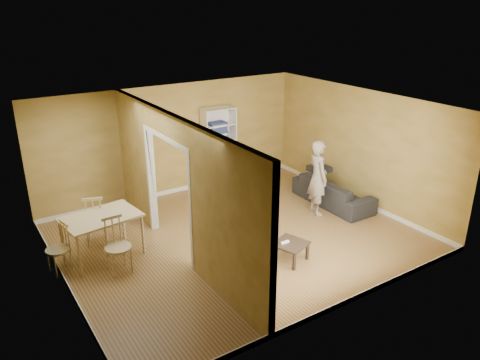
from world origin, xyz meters
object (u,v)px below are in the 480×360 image
bookshelf (218,147)px  chair_far (95,219)px  chair_near (118,246)px  dining_table (101,220)px  person (318,171)px  chair_left (58,248)px  coffee_table (290,245)px  sofa (333,188)px

bookshelf → chair_far: (-3.48, -1.35, -0.47)m
bookshelf → chair_near: (-3.46, -2.55, -0.49)m
chair_near → chair_far: (-0.01, 1.20, 0.02)m
dining_table → chair_far: size_ratio=1.26×
person → chair_left: size_ratio=2.14×
coffee_table → dining_table: 3.38m
dining_table → chair_near: (0.07, -0.64, -0.24)m
person → dining_table: bearing=96.4°
chair_left → sofa: bearing=74.2°
sofa → chair_far: (-5.06, 1.08, 0.13)m
bookshelf → chair_left: size_ratio=2.18×
chair_near → chair_far: 1.20m
chair_far → sofa: bearing=-172.8°
sofa → coffee_table: sofa is taller
bookshelf → coffee_table: size_ratio=3.64×
dining_table → chair_left: chair_left is taller
sofa → bookshelf: size_ratio=1.02×
chair_left → chair_far: (0.84, 0.64, 0.06)m
chair_near → chair_far: bearing=89.4°
bookshelf → chair_near: bookshelf is taller
chair_near → coffee_table: bearing=-27.5°
person → chair_near: bearing=104.4°
sofa → chair_far: bearing=78.7°
bookshelf → coffee_table: bearing=-101.7°
coffee_table → dining_table: dining_table is taller
dining_table → chair_near: size_ratio=1.32×
coffee_table → person: bearing=36.1°
bookshelf → chair_far: bearing=-158.7°
bookshelf → dining_table: size_ratio=1.51×
coffee_table → chair_far: size_ratio=0.52×
coffee_table → chair_left: (-3.52, 1.87, 0.14)m
bookshelf → chair_left: (-4.32, -1.99, -0.53)m
bookshelf → chair_far: bookshelf is taller
sofa → dining_table: (-5.12, 0.52, 0.35)m
person → coffee_table: size_ratio=3.58×
coffee_table → chair_far: 3.68m
person → dining_table: (-4.48, 0.67, -0.23)m
dining_table → chair_near: chair_near is taller
chair_left → chair_near: (0.86, -0.56, 0.04)m
chair_left → chair_near: bearing=45.5°
coffee_table → chair_near: (-2.67, 1.31, 0.19)m
chair_near → sofa: bearing=0.0°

